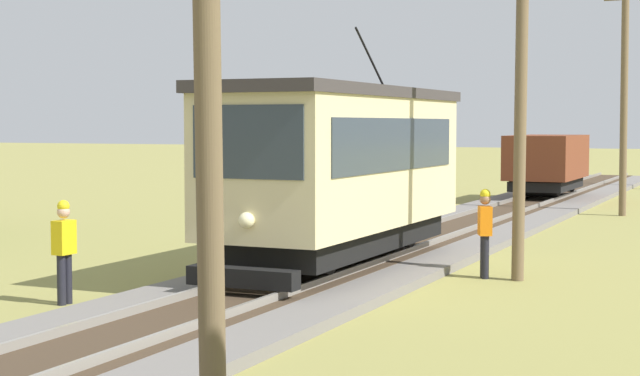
% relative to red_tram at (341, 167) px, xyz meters
% --- Properties ---
extents(red_tram, '(2.60, 8.54, 4.79)m').
position_rel_red_tram_xyz_m(red_tram, '(0.00, 0.00, 0.00)').
color(red_tram, beige).
rests_on(red_tram, rail_right).
extents(freight_car, '(2.40, 5.20, 2.31)m').
position_rel_red_tram_xyz_m(freight_car, '(-0.00, 20.73, -0.64)').
color(freight_car, brown).
rests_on(freight_car, rail_right).
extents(utility_pole_mid, '(1.40, 0.42, 7.74)m').
position_rel_red_tram_xyz_m(utility_pole_mid, '(3.55, 0.64, 1.77)').
color(utility_pole_mid, brown).
rests_on(utility_pole_mid, ground).
extents(utility_pole_far, '(1.40, 0.47, 8.18)m').
position_rel_red_tram_xyz_m(utility_pole_far, '(3.55, 15.60, 1.99)').
color(utility_pole_far, brown).
rests_on(utility_pole_far, ground).
extents(track_worker, '(0.25, 0.39, 1.78)m').
position_rel_red_tram_xyz_m(track_worker, '(-2.88, -5.22, -1.21)').
color(track_worker, black).
rests_on(track_worker, ground).
extents(second_worker, '(0.37, 0.44, 1.78)m').
position_rel_red_tram_xyz_m(second_worker, '(2.88, 0.56, -1.21)').
color(second_worker, black).
rests_on(second_worker, ground).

